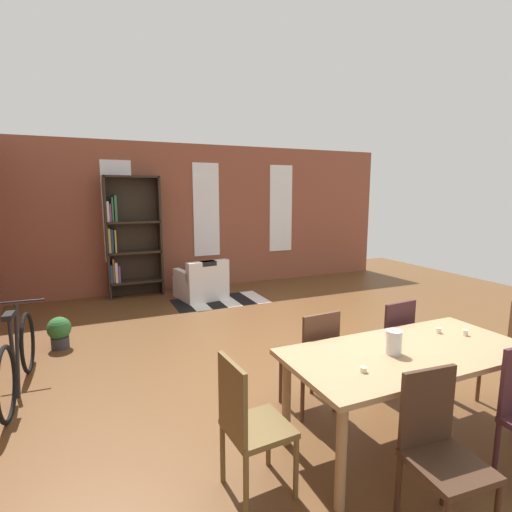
# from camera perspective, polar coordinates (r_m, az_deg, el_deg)

# --- Properties ---
(ground_plane) EXTENTS (11.87, 11.87, 0.00)m
(ground_plane) POSITION_cam_1_polar(r_m,az_deg,el_deg) (4.47, 10.79, -17.09)
(ground_plane) COLOR brown
(back_wall_brick) EXTENTS (8.43, 0.12, 2.94)m
(back_wall_brick) POSITION_cam_1_polar(r_m,az_deg,el_deg) (8.25, -7.40, 5.70)
(back_wall_brick) COLOR brown
(back_wall_brick) RESTS_ON ground
(window_pane_0) EXTENTS (0.55, 0.02, 1.91)m
(window_pane_0) POSITION_cam_1_polar(r_m,az_deg,el_deg) (7.86, -19.55, 6.14)
(window_pane_0) COLOR white
(window_pane_1) EXTENTS (0.55, 0.02, 1.91)m
(window_pane_1) POSITION_cam_1_polar(r_m,az_deg,el_deg) (8.17, -7.28, 6.70)
(window_pane_1) COLOR white
(window_pane_2) EXTENTS (0.55, 0.02, 1.91)m
(window_pane_2) POSITION_cam_1_polar(r_m,az_deg,el_deg) (8.82, 3.65, 6.94)
(window_pane_2) COLOR white
(dining_table) EXTENTS (1.95, 0.91, 0.77)m
(dining_table) POSITION_cam_1_polar(r_m,az_deg,el_deg) (3.34, 21.44, -14.06)
(dining_table) COLOR #A17D55
(dining_table) RESTS_ON ground
(vase_on_table) EXTENTS (0.12, 0.12, 0.18)m
(vase_on_table) POSITION_cam_1_polar(r_m,az_deg,el_deg) (3.17, 19.50, -11.82)
(vase_on_table) COLOR silver
(vase_on_table) RESTS_ON dining_table
(tealight_candle_0) EXTENTS (0.04, 0.04, 0.04)m
(tealight_candle_0) POSITION_cam_1_polar(r_m,az_deg,el_deg) (3.78, 25.16, -9.83)
(tealight_candle_0) COLOR silver
(tealight_candle_0) RESTS_ON dining_table
(tealight_candle_1) EXTENTS (0.04, 0.04, 0.04)m
(tealight_candle_1) POSITION_cam_1_polar(r_m,az_deg,el_deg) (2.84, 15.45, -15.73)
(tealight_candle_1) COLOR silver
(tealight_candle_1) RESTS_ON dining_table
(tealight_candle_2) EXTENTS (0.04, 0.04, 0.05)m
(tealight_candle_2) POSITION_cam_1_polar(r_m,az_deg,el_deg) (3.82, 28.31, -9.85)
(tealight_candle_2) COLOR silver
(tealight_candle_2) RESTS_ON dining_table
(dining_chair_far_right) EXTENTS (0.43, 0.43, 0.95)m
(dining_chair_far_right) POSITION_cam_1_polar(r_m,az_deg,el_deg) (4.15, 18.94, -11.87)
(dining_chair_far_right) COLOR #3C1F24
(dining_chair_far_right) RESTS_ON ground
(dining_chair_near_left) EXTENTS (0.43, 0.43, 0.95)m
(dining_chair_near_left) POSITION_cam_1_polar(r_m,az_deg,el_deg) (2.73, 25.22, -24.06)
(dining_chair_near_left) COLOR #3C2518
(dining_chair_near_left) RESTS_ON ground
(dining_chair_head_left) EXTENTS (0.43, 0.43, 0.95)m
(dining_chair_head_left) POSITION_cam_1_polar(r_m,az_deg,el_deg) (2.72, -1.15, -23.16)
(dining_chair_head_left) COLOR brown
(dining_chair_head_left) RESTS_ON ground
(dining_chair_far_left) EXTENTS (0.43, 0.43, 0.95)m
(dining_chair_far_left) POSITION_cam_1_polar(r_m,az_deg,el_deg) (3.64, 8.34, -14.47)
(dining_chair_far_left) COLOR #503123
(dining_chair_far_left) RESTS_ON ground
(bookshelf_tall) EXTENTS (1.01, 0.33, 2.28)m
(bookshelf_tall) POSITION_cam_1_polar(r_m,az_deg,el_deg) (7.73, -18.04, 2.72)
(bookshelf_tall) COLOR #2D2319
(bookshelf_tall) RESTS_ON ground
(armchair_white) EXTENTS (0.92, 0.92, 0.75)m
(armchair_white) POSITION_cam_1_polar(r_m,az_deg,el_deg) (7.41, -7.95, -4.04)
(armchair_white) COLOR silver
(armchair_white) RESTS_ON ground
(bicycle_second) EXTENTS (0.44, 1.70, 0.89)m
(bicycle_second) POSITION_cam_1_polar(r_m,az_deg,el_deg) (4.65, -31.48, -12.71)
(bicycle_second) COLOR black
(bicycle_second) RESTS_ON ground
(potted_plant_by_shelf) EXTENTS (0.29, 0.29, 0.41)m
(potted_plant_by_shelf) POSITION_cam_1_polar(r_m,az_deg,el_deg) (5.65, -26.84, -9.81)
(potted_plant_by_shelf) COLOR #333338
(potted_plant_by_shelf) RESTS_ON ground
(striped_rug) EXTENTS (1.68, 0.91, 0.01)m
(striped_rug) POSITION_cam_1_polar(r_m,az_deg,el_deg) (7.23, -5.30, -6.57)
(striped_rug) COLOR black
(striped_rug) RESTS_ON ground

